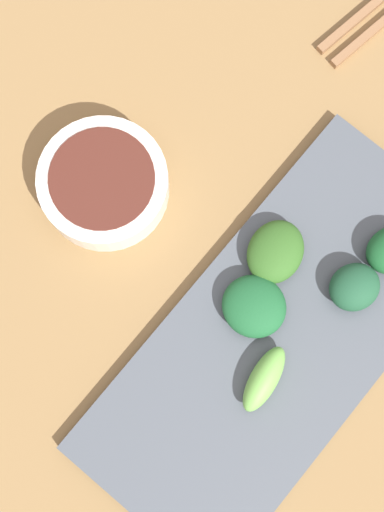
{
  "coord_description": "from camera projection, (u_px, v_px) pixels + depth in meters",
  "views": [
    {
      "loc": [
        0.05,
        -0.09,
        0.73
      ],
      "look_at": [
        -0.03,
        -0.0,
        0.05
      ],
      "focal_mm": 54.42,
      "sensor_mm": 36.0,
      "label": 1
    }
  ],
  "objects": [
    {
      "name": "sauce_bowl",
      "position": [
        107.0,
        181.0,
        0.71
      ],
      "size": [
        0.12,
        0.12,
        0.04
      ],
      "color": "silver",
      "rests_on": "tabletop"
    },
    {
      "name": "serving_plate",
      "position": [
        279.0,
        339.0,
        0.7
      ],
      "size": [
        0.18,
        0.4,
        0.01
      ],
      "primitive_type": "cube",
      "color": "#474E56",
      "rests_on": "tabletop"
    },
    {
      "name": "broccoli_leafy_1",
      "position": [
        256.0,
        305.0,
        0.69
      ],
      "size": [
        0.06,
        0.06,
        0.03
      ],
      "primitive_type": "ellipsoid",
      "rotation": [
        0.0,
        0.0,
        0.06
      ],
      "color": "#1B572D",
      "rests_on": "serving_plate"
    },
    {
      "name": "broccoli_leafy_3",
      "position": [
        354.0,
        287.0,
        0.69
      ],
      "size": [
        0.05,
        0.06,
        0.03
      ],
      "primitive_type": "ellipsoid",
      "rotation": [
        0.0,
        0.0,
        -0.29
      ],
      "color": "#1D4B30",
      "rests_on": "serving_plate"
    },
    {
      "name": "broccoli_stalk_0",
      "position": [
        264.0,
        379.0,
        0.68
      ],
      "size": [
        0.04,
        0.07,
        0.03
      ],
      "primitive_type": "ellipsoid",
      "rotation": [
        0.0,
        0.0,
        0.18
      ],
      "color": "#6AAD49",
      "rests_on": "serving_plate"
    },
    {
      "name": "tabletop",
      "position": [
        216.0,
        282.0,
        0.73
      ],
      "size": [
        2.1,
        2.1,
        0.02
      ],
      "primitive_type": "cube",
      "color": "olive",
      "rests_on": "ground"
    },
    {
      "name": "broccoli_leafy_4",
      "position": [
        275.0,
        252.0,
        0.69
      ],
      "size": [
        0.06,
        0.07,
        0.03
      ],
      "primitive_type": "ellipsoid",
      "rotation": [
        0.0,
        0.0,
        0.24
      ],
      "color": "#2F5C21",
      "rests_on": "serving_plate"
    }
  ]
}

